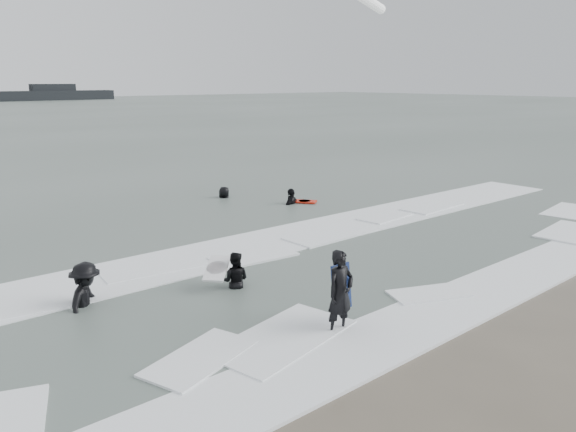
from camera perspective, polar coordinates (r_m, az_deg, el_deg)
ground at (r=13.49m, az=13.86°, el=-8.43°), size 320.00×320.00×0.00m
surfer_centre at (r=11.64m, az=5.25°, el=-11.74°), size 0.64×0.43×1.76m
surfer_wading at (r=13.97m, az=-5.39°, el=-7.30°), size 0.90×0.90×1.47m
surfer_breaker at (r=13.56m, az=-19.71°, el=-8.74°), size 1.37×1.37×1.91m
surfer_right_near at (r=22.98m, az=0.36°, el=1.15°), size 1.16×0.77×1.83m
surfer_right_far at (r=24.29m, az=-6.48°, el=1.75°), size 0.97×0.83×1.68m
surf_foam at (r=15.78m, az=3.03°, el=-4.60°), size 30.03×9.06×0.09m
bodyboards at (r=16.12m, az=0.01°, el=-2.48°), size 9.05×9.91×1.25m
vessel_horizon at (r=152.88m, az=-22.73°, el=11.33°), size 28.89×5.16×3.92m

